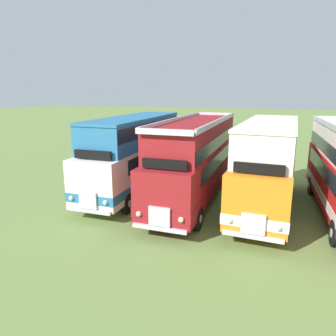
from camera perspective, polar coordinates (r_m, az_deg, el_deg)
bus_first_in_row at (r=18.68m, az=-6.18°, el=3.09°), size 2.70×10.04×4.49m
bus_second_in_row at (r=17.48m, az=5.24°, el=2.02°), size 2.64×11.54×4.52m
bus_third_in_row at (r=16.56m, az=17.76°, el=1.10°), size 2.97×9.80×4.49m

